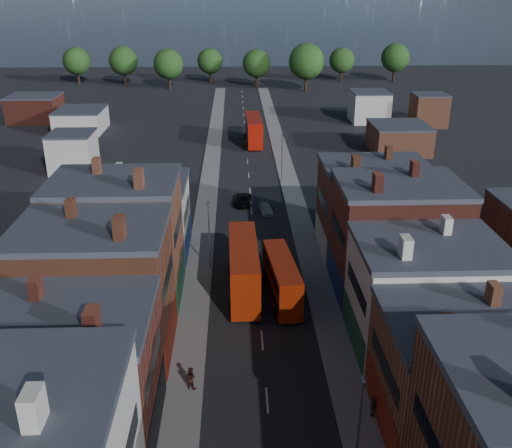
{
  "coord_description": "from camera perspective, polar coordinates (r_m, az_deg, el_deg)",
  "views": [
    {
      "loc": [
        -2.16,
        -27.23,
        29.78
      ],
      "look_at": [
        0.0,
        31.09,
        5.07
      ],
      "focal_mm": 40.0,
      "sensor_mm": 36.0,
      "label": 1
    }
  ],
  "objects": [
    {
      "name": "ped_1",
      "position": [
        46.8,
        -6.58,
        -15.05
      ],
      "size": [
        1.05,
        0.81,
        1.92
      ],
      "primitive_type": "imported",
      "rotation": [
        0.0,
        0.0,
        2.78
      ],
      "color": "#3D1A18",
      "rests_on": "pavement_west"
    },
    {
      "name": "bus_1",
      "position": [
        57.62,
        2.6,
        -5.46
      ],
      "size": [
        3.35,
        10.43,
        4.42
      ],
      "rotation": [
        0.0,
        0.0,
        0.1
      ],
      "color": "#A92409",
      "rests_on": "ground"
    },
    {
      "name": "terrace_west",
      "position": [
        38.03,
        -20.73,
        -17.51
      ],
      "size": [
        12.0,
        80.0,
        12.04
      ],
      "primitive_type": "cube",
      "color": "maroon",
      "rests_on": "ground"
    },
    {
      "name": "ped_3",
      "position": [
        44.98,
        11.6,
        -17.4
      ],
      "size": [
        0.75,
        1.12,
        1.75
      ],
      "primitive_type": "imported",
      "rotation": [
        0.0,
        0.0,
        1.27
      ],
      "color": "#524D47",
      "rests_on": "pavement_east"
    },
    {
      "name": "lamp_post_3",
      "position": [
        91.06,
        2.61,
        6.94
      ],
      "size": [
        0.25,
        0.7,
        8.12
      ],
      "color": "slate",
      "rests_on": "ground"
    },
    {
      "name": "pavement_east",
      "position": [
        83.21,
        4.0,
        1.96
      ],
      "size": [
        3.0,
        200.0,
        0.12
      ],
      "primitive_type": "cube",
      "color": "gray",
      "rests_on": "ground"
    },
    {
      "name": "car_3",
      "position": [
        79.86,
        1.01,
        1.48
      ],
      "size": [
        2.04,
        4.05,
        1.13
      ],
      "primitive_type": "imported",
      "rotation": [
        0.0,
        0.0,
        0.12
      ],
      "color": "beige",
      "rests_on": "ground"
    },
    {
      "name": "pavement_west",
      "position": [
        82.87,
        -4.98,
        1.84
      ],
      "size": [
        3.0,
        200.0,
        0.12
      ],
      "primitive_type": "cube",
      "color": "gray",
      "rests_on": "ground"
    },
    {
      "name": "bus_0",
      "position": [
        58.59,
        -1.24,
        -4.36
      ],
      "size": [
        3.32,
        12.54,
        5.4
      ],
      "rotation": [
        0.0,
        0.0,
        0.02
      ],
      "color": "#B8290A",
      "rests_on": "ground"
    },
    {
      "name": "bus_2",
      "position": [
        114.76,
        -0.24,
        9.42
      ],
      "size": [
        3.46,
        12.67,
        5.44
      ],
      "rotation": [
        0.0,
        0.0,
        0.03
      ],
      "color": "#991106",
      "rests_on": "ground"
    },
    {
      "name": "terrace_east",
      "position": [
        39.59,
        23.47,
        -16.18
      ],
      "size": [
        12.0,
        80.0,
        12.04
      ],
      "primitive_type": "cube",
      "color": "maroon",
      "rests_on": "ground"
    },
    {
      "name": "lamp_post_2",
      "position": [
        62.56,
        -4.73,
        -0.77
      ],
      "size": [
        0.25,
        0.7,
        8.12
      ],
      "color": "slate",
      "rests_on": "ground"
    },
    {
      "name": "car_2",
      "position": [
        82.93,
        -1.33,
        2.4
      ],
      "size": [
        2.7,
        5.11,
        1.37
      ],
      "primitive_type": "imported",
      "rotation": [
        0.0,
        0.0,
        -0.09
      ],
      "color": "black",
      "rests_on": "ground"
    },
    {
      "name": "lamp_post_1",
      "position": [
        37.74,
        10.26,
        -19.14
      ],
      "size": [
        0.25,
        0.7,
        8.12
      ],
      "color": "slate",
      "rests_on": "ground"
    }
  ]
}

